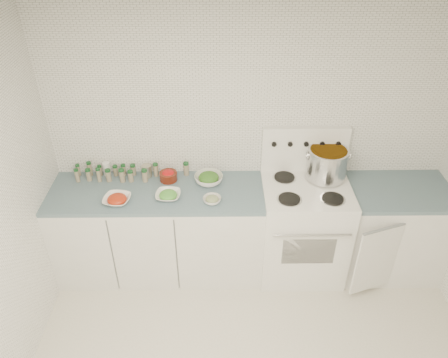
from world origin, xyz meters
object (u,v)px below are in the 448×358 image
at_px(bowl_tomato, 117,199).
at_px(bowl_snowpea, 168,195).
at_px(stove, 302,226).
at_px(stock_pot, 327,162).

relative_size(bowl_tomato, bowl_snowpea, 1.14).
height_order(stove, bowl_tomato, stove).
bearing_deg(stock_pot, bowl_snowpea, -169.66).
bearing_deg(bowl_snowpea, stock_pot, 10.34).
distance_m(stove, bowl_snowpea, 1.27).
xyz_separation_m(stock_pot, bowl_tomato, (-1.78, -0.31, -0.16)).
xyz_separation_m(bowl_tomato, bowl_snowpea, (0.42, 0.06, -0.00)).
relative_size(stock_pot, bowl_snowpea, 1.69).
relative_size(stove, stock_pot, 3.65).
height_order(stove, stock_pot, stove).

